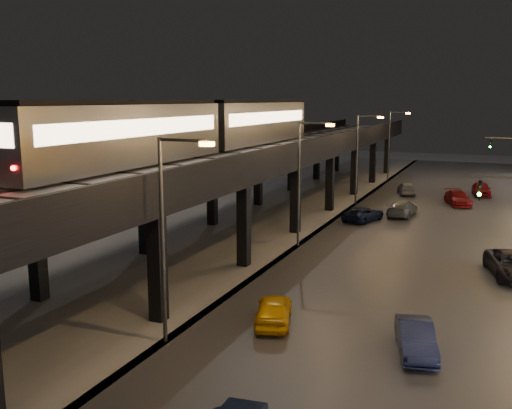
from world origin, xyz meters
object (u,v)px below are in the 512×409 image
(car_onc_silver, at_px, (416,339))
(subway_train, at_px, (203,126))
(car_mid_dark, at_px, (402,209))
(car_onc_white, at_px, (458,199))
(car_mid_silver, at_px, (363,214))
(car_taxi, at_px, (274,310))
(car_onc_red, at_px, (481,189))
(car_far_white, at_px, (406,189))

(car_onc_silver, bearing_deg, subway_train, 125.29)
(car_mid_dark, bearing_deg, car_onc_white, -115.90)
(car_mid_silver, distance_m, car_onc_silver, 26.48)
(car_taxi, relative_size, car_onc_white, 0.84)
(car_onc_silver, xyz_separation_m, car_onc_red, (1.29, 43.50, 0.09))
(car_mid_dark, xyz_separation_m, car_onc_white, (4.33, 7.72, -0.02))
(car_mid_silver, relative_size, car_onc_silver, 1.12)
(car_taxi, bearing_deg, car_onc_red, -117.54)
(car_mid_silver, xyz_separation_m, car_far_white, (1.37, 15.75, 0.08))
(subway_train, height_order, car_mid_dark, subway_train)
(car_taxi, xyz_separation_m, car_mid_silver, (-1.14, 24.59, -0.06))
(car_taxi, height_order, car_mid_silver, car_taxi)
(car_taxi, xyz_separation_m, car_onc_red, (7.94, 42.78, 0.06))
(car_onc_red, bearing_deg, car_onc_white, -114.70)
(car_mid_silver, distance_m, car_onc_red, 20.33)
(car_mid_dark, xyz_separation_m, car_onc_red, (6.33, 14.61, 0.03))
(car_taxi, bearing_deg, car_far_white, -107.35)
(subway_train, relative_size, car_far_white, 9.52)
(subway_train, height_order, car_taxi, subway_train)
(subway_train, height_order, car_mid_silver, subway_train)
(car_onc_silver, distance_m, car_onc_red, 43.52)
(car_onc_white, bearing_deg, car_onc_red, 55.82)
(car_far_white, bearing_deg, car_mid_silver, 69.33)
(car_taxi, relative_size, car_onc_silver, 1.00)
(car_mid_silver, height_order, car_far_white, car_far_white)
(subway_train, bearing_deg, car_mid_silver, 44.45)
(car_mid_silver, distance_m, car_onc_white, 13.32)
(car_taxi, xyz_separation_m, car_mid_dark, (1.61, 28.17, 0.04))
(car_mid_dark, relative_size, car_far_white, 1.21)
(subway_train, distance_m, car_far_white, 29.40)
(car_taxi, bearing_deg, car_mid_dark, -110.30)
(car_mid_dark, xyz_separation_m, car_far_white, (-1.38, 12.18, -0.02))
(car_taxi, distance_m, car_onc_silver, 6.69)
(car_far_white, height_order, car_onc_red, car_onc_red)
(car_far_white, bearing_deg, car_onc_silver, 83.17)
(car_taxi, height_order, car_onc_red, car_onc_red)
(car_onc_white, bearing_deg, car_mid_dark, -137.23)
(car_mid_dark, xyz_separation_m, car_onc_silver, (5.04, -28.88, -0.06))
(car_far_white, distance_m, car_onc_silver, 41.56)
(car_far_white, bearing_deg, car_taxi, 73.96)
(car_mid_dark, bearing_deg, car_far_white, -80.16)
(car_far_white, relative_size, car_onc_silver, 1.02)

